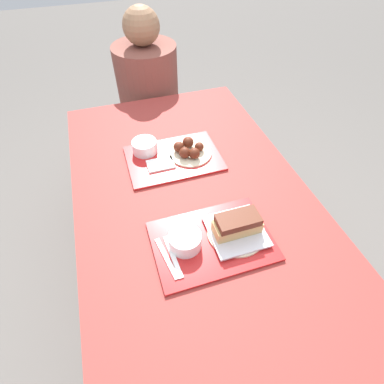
% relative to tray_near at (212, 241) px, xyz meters
% --- Properties ---
extents(ground_plane, '(12.00, 12.00, 0.00)m').
position_rel_tray_near_xyz_m(ground_plane, '(0.01, 0.19, -0.77)').
color(ground_plane, '#605B56').
extents(picnic_table, '(0.94, 1.69, 0.77)m').
position_rel_tray_near_xyz_m(picnic_table, '(0.01, 0.19, -0.10)').
color(picnic_table, maroon).
rests_on(picnic_table, ground_plane).
extents(picnic_bench_far, '(0.89, 0.28, 0.42)m').
position_rel_tray_near_xyz_m(picnic_bench_far, '(0.01, 1.26, -0.42)').
color(picnic_bench_far, maroon).
rests_on(picnic_bench_far, ground_plane).
extents(tray_near, '(0.42, 0.29, 0.01)m').
position_rel_tray_near_xyz_m(tray_near, '(0.00, 0.00, 0.00)').
color(tray_near, red).
rests_on(tray_near, picnic_table).
extents(tray_far, '(0.42, 0.29, 0.01)m').
position_rel_tray_near_xyz_m(tray_far, '(-0.01, 0.47, 0.00)').
color(tray_far, red).
rests_on(tray_far, picnic_table).
extents(bowl_coleslaw_near, '(0.11, 0.11, 0.06)m').
position_rel_tray_near_xyz_m(bowl_coleslaw_near, '(-0.10, 0.01, 0.04)').
color(bowl_coleslaw_near, white).
rests_on(bowl_coleslaw_near, tray_near).
extents(brisket_sandwich_plate, '(0.21, 0.21, 0.09)m').
position_rel_tray_near_xyz_m(brisket_sandwich_plate, '(0.09, 0.00, 0.04)').
color(brisket_sandwich_plate, beige).
rests_on(brisket_sandwich_plate, tray_near).
extents(plastic_fork_near, '(0.04, 0.17, 0.00)m').
position_rel_tray_near_xyz_m(plastic_fork_near, '(-0.17, -0.02, 0.01)').
color(plastic_fork_near, white).
rests_on(plastic_fork_near, tray_near).
extents(plastic_knife_near, '(0.03, 0.17, 0.00)m').
position_rel_tray_near_xyz_m(plastic_knife_near, '(-0.15, -0.02, 0.01)').
color(plastic_knife_near, white).
rests_on(plastic_knife_near, tray_near).
extents(bowl_coleslaw_far, '(0.11, 0.11, 0.06)m').
position_rel_tray_near_xyz_m(bowl_coleslaw_far, '(-0.13, 0.55, 0.04)').
color(bowl_coleslaw_far, white).
rests_on(bowl_coleslaw_far, tray_far).
extents(wings_plate_far, '(0.20, 0.20, 0.06)m').
position_rel_tray_near_xyz_m(wings_plate_far, '(0.06, 0.47, 0.03)').
color(wings_plate_far, beige).
rests_on(wings_plate_far, tray_far).
extents(napkin_far, '(0.12, 0.08, 0.01)m').
position_rel_tray_near_xyz_m(napkin_far, '(-0.08, 0.44, 0.01)').
color(napkin_far, white).
rests_on(napkin_far, tray_far).
extents(person_seated_across, '(0.38, 0.38, 0.77)m').
position_rel_tray_near_xyz_m(person_seated_across, '(0.03, 1.26, -0.03)').
color(person_seated_across, brown).
rests_on(person_seated_across, picnic_bench_far).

